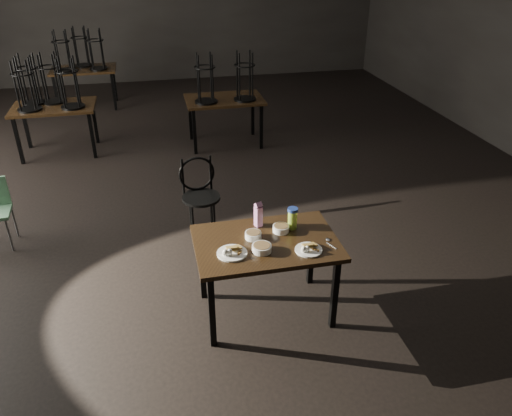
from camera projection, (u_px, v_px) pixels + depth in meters
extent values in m
plane|color=black|center=(188.00, 196.00, 6.50)|extent=(12.00, 12.00, 0.00)
cube|color=black|center=(156.00, 7.00, 10.86)|extent=(10.00, 0.04, 3.20)
cube|color=black|center=(266.00, 243.00, 4.18)|extent=(1.20, 0.80, 0.04)
cube|color=black|center=(212.00, 311.00, 3.99)|extent=(0.05, 0.05, 0.71)
cube|color=black|center=(335.00, 294.00, 4.19)|extent=(0.05, 0.05, 0.71)
cube|color=black|center=(202.00, 266.00, 4.54)|extent=(0.05, 0.05, 0.71)
cube|color=black|center=(311.00, 252.00, 4.74)|extent=(0.05, 0.05, 0.71)
cylinder|color=white|center=(232.00, 253.00, 4.00)|extent=(0.25, 0.25, 0.01)
cube|color=olive|center=(232.00, 245.00, 4.01)|extent=(0.09, 0.09, 0.04)
cube|color=olive|center=(235.00, 245.00, 4.02)|extent=(0.10, 0.10, 0.03)
ellipsoid|color=white|center=(225.00, 253.00, 3.94)|extent=(0.05, 0.05, 0.06)
ellipsoid|color=white|center=(230.00, 252.00, 3.95)|extent=(0.05, 0.05, 0.06)
cylinder|color=white|center=(309.00, 250.00, 4.05)|extent=(0.22, 0.22, 0.01)
cube|color=olive|center=(308.00, 243.00, 4.05)|extent=(0.08, 0.08, 0.04)
cube|color=olive|center=(311.00, 242.00, 4.06)|extent=(0.09, 0.09, 0.03)
ellipsoid|color=white|center=(304.00, 249.00, 3.99)|extent=(0.04, 0.04, 0.05)
ellipsoid|color=white|center=(307.00, 249.00, 4.00)|extent=(0.04, 0.04, 0.05)
cylinder|color=white|center=(253.00, 235.00, 4.20)|extent=(0.14, 0.14, 0.05)
cylinder|color=brown|center=(253.00, 233.00, 4.19)|extent=(0.12, 0.12, 0.01)
cylinder|color=white|center=(281.00, 229.00, 4.29)|extent=(0.14, 0.14, 0.06)
cylinder|color=brown|center=(281.00, 227.00, 4.28)|extent=(0.12, 0.12, 0.01)
cylinder|color=white|center=(262.00, 248.00, 4.03)|extent=(0.16, 0.16, 0.06)
cylinder|color=brown|center=(262.00, 246.00, 4.02)|extent=(0.14, 0.14, 0.01)
cube|color=#991B71|center=(258.00, 216.00, 4.35)|extent=(0.07, 0.07, 0.19)
cube|color=#991B71|center=(258.00, 205.00, 4.29)|extent=(0.07, 0.07, 0.06)
cylinder|color=#AFDE41|center=(292.00, 220.00, 4.31)|extent=(0.09, 0.09, 0.17)
cylinder|color=navy|center=(293.00, 210.00, 4.27)|extent=(0.09, 0.09, 0.03)
ellipsoid|color=silver|center=(328.00, 239.00, 4.19)|extent=(0.05, 0.06, 0.01)
cube|color=silver|center=(332.00, 246.00, 4.11)|extent=(0.05, 0.11, 0.00)
cylinder|color=black|center=(201.00, 198.00, 5.45)|extent=(0.42, 0.42, 0.03)
torus|color=black|center=(197.00, 174.00, 5.50)|extent=(0.40, 0.07, 0.40)
cylinder|color=black|center=(211.00, 210.00, 5.69)|extent=(0.03, 0.03, 0.47)
cylinder|color=black|center=(191.00, 212.00, 5.65)|extent=(0.03, 0.03, 0.47)
cylinder|color=black|center=(193.00, 223.00, 5.44)|extent=(0.03, 0.03, 0.47)
cylinder|color=black|center=(214.00, 220.00, 5.49)|extent=(0.03, 0.03, 0.47)
cylinder|color=slate|center=(9.00, 235.00, 5.29)|extent=(0.02, 0.02, 0.40)
cylinder|color=slate|center=(15.00, 221.00, 5.54)|extent=(0.02, 0.02, 0.40)
cube|color=black|center=(54.00, 107.00, 7.44)|extent=(1.20, 0.80, 0.04)
cube|color=black|center=(18.00, 141.00, 7.25)|extent=(0.05, 0.05, 0.71)
cube|color=black|center=(92.00, 136.00, 7.44)|extent=(0.05, 0.05, 0.71)
cube|color=black|center=(26.00, 126.00, 7.80)|extent=(0.05, 0.05, 0.71)
cube|color=black|center=(95.00, 122.00, 7.99)|extent=(0.05, 0.05, 0.71)
cylinder|color=black|center=(30.00, 109.00, 7.24)|extent=(0.34, 0.34, 0.03)
torus|color=black|center=(22.00, 75.00, 6.99)|extent=(0.32, 0.32, 0.02)
cylinder|color=black|center=(33.00, 82.00, 7.16)|extent=(0.03, 0.03, 0.70)
cylinder|color=black|center=(18.00, 83.00, 7.13)|extent=(0.03, 0.03, 0.70)
cylinder|color=black|center=(15.00, 86.00, 6.96)|extent=(0.03, 0.03, 0.70)
cylinder|color=black|center=(31.00, 86.00, 6.99)|extent=(0.03, 0.03, 0.70)
cylinder|color=black|center=(73.00, 107.00, 7.35)|extent=(0.34, 0.34, 0.03)
torus|color=black|center=(67.00, 72.00, 7.11)|extent=(0.32, 0.32, 0.02)
cylinder|color=black|center=(76.00, 80.00, 7.28)|extent=(0.03, 0.03, 0.70)
cylinder|color=black|center=(62.00, 80.00, 7.24)|extent=(0.03, 0.03, 0.70)
cylinder|color=black|center=(61.00, 84.00, 7.07)|extent=(0.03, 0.03, 0.70)
cylinder|color=black|center=(75.00, 83.00, 7.11)|extent=(0.03, 0.03, 0.70)
cylinder|color=black|center=(55.00, 101.00, 7.57)|extent=(0.34, 0.34, 0.03)
torus|color=black|center=(48.00, 68.00, 7.33)|extent=(0.32, 0.32, 0.02)
cylinder|color=black|center=(58.00, 75.00, 7.50)|extent=(0.03, 0.03, 0.70)
cylinder|color=black|center=(44.00, 76.00, 7.46)|extent=(0.03, 0.03, 0.70)
cylinder|color=black|center=(42.00, 79.00, 7.29)|extent=(0.03, 0.03, 0.70)
cylinder|color=black|center=(56.00, 79.00, 7.33)|extent=(0.03, 0.03, 0.70)
cylinder|color=black|center=(34.00, 103.00, 7.52)|extent=(0.34, 0.34, 0.03)
torus|color=black|center=(26.00, 69.00, 7.28)|extent=(0.32, 0.32, 0.02)
cylinder|color=black|center=(37.00, 76.00, 7.44)|extent=(0.03, 0.03, 0.70)
cylinder|color=black|center=(23.00, 77.00, 7.41)|extent=(0.03, 0.03, 0.70)
cylinder|color=black|center=(20.00, 80.00, 7.24)|extent=(0.03, 0.03, 0.70)
cylinder|color=black|center=(34.00, 80.00, 7.28)|extent=(0.03, 0.03, 0.70)
cube|color=black|center=(224.00, 100.00, 7.77)|extent=(1.20, 0.80, 0.04)
cube|color=black|center=(195.00, 132.00, 7.58)|extent=(0.05, 0.05, 0.71)
cube|color=black|center=(261.00, 127.00, 7.78)|extent=(0.05, 0.05, 0.71)
cube|color=black|center=(190.00, 119.00, 8.13)|extent=(0.05, 0.05, 0.71)
cube|color=black|center=(253.00, 114.00, 8.32)|extent=(0.05, 0.05, 0.71)
cylinder|color=black|center=(206.00, 101.00, 7.57)|extent=(0.34, 0.34, 0.03)
torus|color=black|center=(205.00, 68.00, 7.33)|extent=(0.32, 0.32, 0.02)
cylinder|color=black|center=(211.00, 75.00, 7.50)|extent=(0.03, 0.03, 0.70)
cylinder|color=black|center=(198.00, 76.00, 7.46)|extent=(0.03, 0.03, 0.70)
cylinder|color=black|center=(199.00, 79.00, 7.29)|extent=(0.03, 0.03, 0.70)
cylinder|color=black|center=(213.00, 79.00, 7.33)|extent=(0.03, 0.03, 0.70)
cylinder|color=black|center=(245.00, 99.00, 7.68)|extent=(0.34, 0.34, 0.03)
torus|color=black|center=(245.00, 66.00, 7.44)|extent=(0.32, 0.32, 0.02)
cylinder|color=black|center=(250.00, 73.00, 7.61)|extent=(0.03, 0.03, 0.70)
cylinder|color=black|center=(237.00, 74.00, 7.57)|extent=(0.03, 0.03, 0.70)
cylinder|color=black|center=(239.00, 77.00, 7.40)|extent=(0.03, 0.03, 0.70)
cylinder|color=black|center=(252.00, 76.00, 7.44)|extent=(0.03, 0.03, 0.70)
cube|color=black|center=(83.00, 69.00, 9.49)|extent=(1.20, 0.80, 0.04)
cube|color=black|center=(56.00, 95.00, 9.30)|extent=(0.05, 0.05, 0.71)
cube|color=black|center=(114.00, 92.00, 9.49)|extent=(0.05, 0.05, 0.71)
cube|color=black|center=(60.00, 86.00, 9.84)|extent=(0.05, 0.05, 0.71)
cube|color=black|center=(115.00, 83.00, 10.04)|extent=(0.05, 0.05, 0.71)
cylinder|color=black|center=(66.00, 70.00, 9.29)|extent=(0.34, 0.34, 0.03)
torus|color=black|center=(61.00, 42.00, 9.04)|extent=(0.32, 0.32, 0.02)
cylinder|color=black|center=(68.00, 49.00, 9.21)|extent=(0.03, 0.03, 0.70)
cylinder|color=black|center=(57.00, 49.00, 9.17)|extent=(0.03, 0.03, 0.70)
cylinder|color=black|center=(56.00, 51.00, 9.01)|extent=(0.03, 0.03, 0.70)
cylinder|color=black|center=(67.00, 51.00, 9.04)|extent=(0.03, 0.03, 0.70)
cylinder|color=black|center=(99.00, 69.00, 9.40)|extent=(0.34, 0.34, 0.03)
torus|color=black|center=(95.00, 41.00, 9.16)|extent=(0.32, 0.32, 0.02)
cylinder|color=black|center=(102.00, 47.00, 9.32)|extent=(0.03, 0.03, 0.70)
cylinder|color=black|center=(91.00, 48.00, 9.29)|extent=(0.03, 0.03, 0.70)
cylinder|color=black|center=(90.00, 50.00, 9.12)|extent=(0.03, 0.03, 0.70)
cylinder|color=black|center=(101.00, 49.00, 9.16)|extent=(0.03, 0.03, 0.70)
cylinder|color=black|center=(84.00, 65.00, 9.62)|extent=(0.34, 0.34, 0.03)
torus|color=black|center=(79.00, 38.00, 9.38)|extent=(0.32, 0.32, 0.02)
cylinder|color=black|center=(86.00, 45.00, 9.55)|extent=(0.03, 0.03, 0.70)
cylinder|color=black|center=(76.00, 45.00, 9.51)|extent=(0.03, 0.03, 0.70)
cylinder|color=black|center=(75.00, 47.00, 9.34)|extent=(0.03, 0.03, 0.70)
cylinder|color=black|center=(86.00, 47.00, 9.38)|extent=(0.03, 0.03, 0.70)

